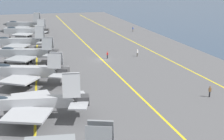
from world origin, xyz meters
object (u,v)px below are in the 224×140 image
crew_blue_vest (133,29)px  crew_brown_vest (210,91)px  parked_jet_eighth (24,24)px  parked_jet_fourth (25,71)px  parked_jet_fifth (25,53)px  parked_jet_third (30,102)px  parked_jet_sixth (19,41)px  crew_white_vest (137,53)px  parked_jet_seventh (24,31)px  crew_red_vest (107,55)px

crew_blue_vest → crew_brown_vest: (-68.11, 9.74, 0.05)m
parked_jet_eighth → crew_blue_vest: parked_jet_eighth is taller
parked_jet_fourth → parked_jet_fifth: bearing=-1.5°
parked_jet_third → crew_brown_vest: 28.58m
parked_jet_fifth → parked_jet_sixth: 16.44m
parked_jet_third → parked_jet_sixth: size_ratio=1.06×
parked_jet_sixth → crew_white_vest: parked_jet_sixth is taller
parked_jet_eighth → crew_brown_vest: 83.95m
crew_white_vest → parked_jet_eighth: bearing=28.2°
parked_jet_seventh → crew_white_vest: 42.19m
parked_jet_fifth → parked_jet_third: bearing=179.8°
parked_jet_eighth → crew_red_vest: (-48.68, -18.28, -1.54)m
parked_jet_fifth → crew_white_vest: size_ratio=8.83×
parked_jet_seventh → parked_jet_third: bearing=179.3°
parked_jet_fifth → parked_jet_seventh: size_ratio=0.97×
crew_white_vest → parked_jet_third: bearing=140.4°
parked_jet_seventh → crew_white_vest: (-33.16, -26.04, -1.46)m
parked_jet_sixth → crew_red_vest: size_ratio=9.35×
crew_blue_vest → crew_brown_vest: 68.80m
parked_jet_third → crew_white_vest: size_ratio=9.68×
parked_jet_fifth → parked_jet_eighth: size_ratio=1.03×
parked_jet_sixth → parked_jet_seventh: parked_jet_sixth is taller
crew_blue_vest → parked_jet_fifth: bearing=134.6°
parked_jet_seventh → crew_red_vest: 38.19m
parked_jet_seventh → crew_blue_vest: size_ratio=9.18×
parked_jet_sixth → parked_jet_fifth: bearing=-176.5°
crew_blue_vest → crew_brown_vest: crew_brown_vest is taller
parked_jet_sixth → parked_jet_seventh: (17.20, -1.71, 0.17)m
parked_jet_fifth → parked_jet_seventh: (33.61, -0.71, -0.10)m
parked_jet_sixth → crew_blue_vest: 44.58m
parked_jet_fifth → crew_blue_vest: parked_jet_fifth is taller
parked_jet_fourth → parked_jet_fifth: parked_jet_fifth is taller
parked_jet_third → crew_blue_vest: size_ratio=9.73×
parked_jet_fifth → crew_blue_vest: size_ratio=8.87×
parked_jet_seventh → crew_blue_vest: (4.07, -37.44, -1.47)m
parked_jet_fourth → crew_red_vest: (15.64, -19.47, -1.48)m
parked_jet_third → parked_jet_eighth: size_ratio=1.13×
crew_brown_vest → parked_jet_third: bearing=93.2°
crew_white_vest → crew_brown_vest: bearing=-176.9°
parked_jet_eighth → crew_red_vest: bearing=-159.4°
parked_jet_seventh → crew_white_vest: size_ratio=9.13×
parked_jet_third → crew_blue_vest: 79.52m
crew_blue_vest → parked_jet_eighth: bearing=73.4°
crew_brown_vest → crew_white_vest: 30.92m
parked_jet_seventh → crew_brown_vest: parked_jet_seventh is taller
parked_jet_eighth → crew_white_vest: bearing=-151.8°
parked_jet_fourth → crew_red_vest: 25.02m
parked_jet_sixth → parked_jet_eighth: (32.43, -1.80, 0.22)m
parked_jet_eighth → crew_white_vest: (-48.39, -25.95, -1.52)m
parked_jet_sixth → parked_jet_eighth: parked_jet_eighth is taller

